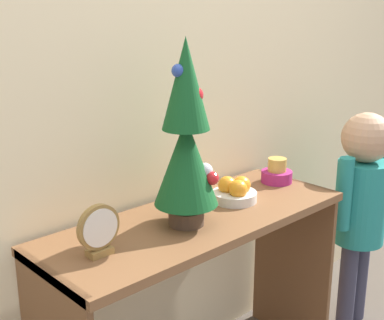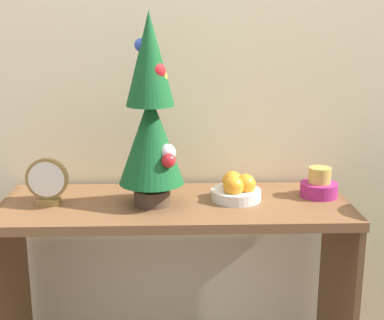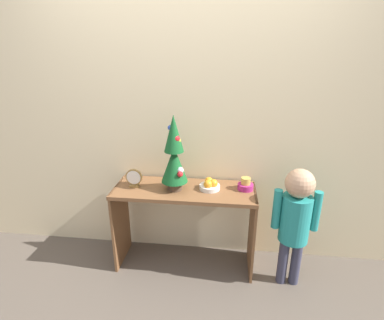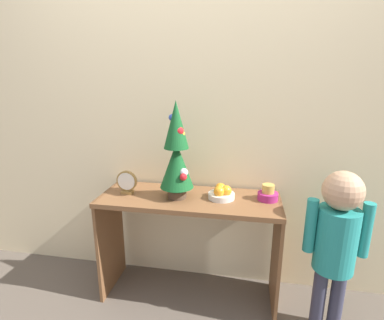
% 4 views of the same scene
% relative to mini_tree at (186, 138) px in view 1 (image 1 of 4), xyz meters
% --- Properties ---
extents(back_wall, '(7.00, 0.05, 2.50)m').
position_rel_mini_tree_xyz_m(back_wall, '(0.07, 0.28, 0.25)').
color(back_wall, beige).
rests_on(back_wall, ground_plane).
extents(console_table, '(1.12, 0.42, 0.71)m').
position_rel_mini_tree_xyz_m(console_table, '(0.07, 0.02, -0.45)').
color(console_table, brown).
rests_on(console_table, ground_plane).
extents(mini_tree, '(0.21, 0.21, 0.60)m').
position_rel_mini_tree_xyz_m(mini_tree, '(0.00, 0.00, 0.00)').
color(mini_tree, '#4C3828').
rests_on(mini_tree, console_table).
extents(fruit_bowl, '(0.16, 0.16, 0.09)m').
position_rel_mini_tree_xyz_m(fruit_bowl, '(0.27, 0.04, -0.25)').
color(fruit_bowl, silver).
rests_on(fruit_bowl, console_table).
extents(singing_bowl, '(0.12, 0.12, 0.10)m').
position_rel_mini_tree_xyz_m(singing_bowl, '(0.55, 0.06, -0.25)').
color(singing_bowl, '#9E2366').
rests_on(singing_bowl, console_table).
extents(desk_clock, '(0.13, 0.04, 0.15)m').
position_rel_mini_tree_xyz_m(desk_clock, '(-0.33, 0.01, -0.21)').
color(desk_clock, olive).
rests_on(desk_clock, console_table).
extents(child_figure, '(0.34, 0.22, 0.97)m').
position_rel_mini_tree_xyz_m(child_figure, '(0.91, -0.11, -0.39)').
color(child_figure, '#38384C').
rests_on(child_figure, ground_plane).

